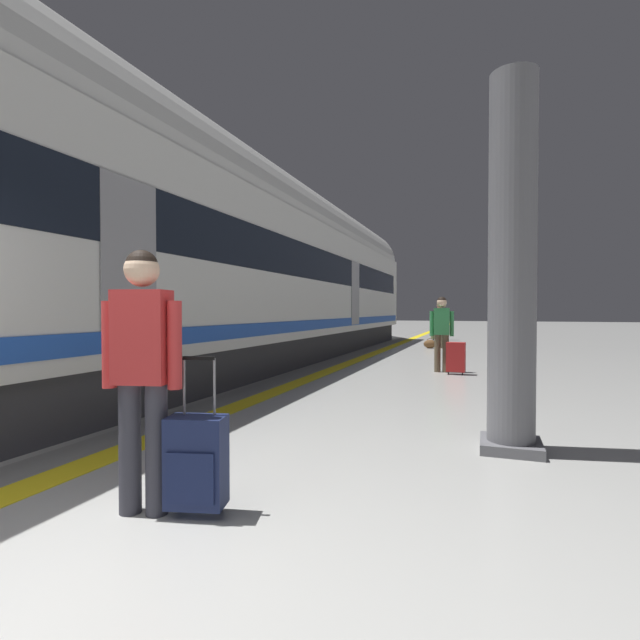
{
  "coord_description": "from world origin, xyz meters",
  "views": [
    {
      "loc": [
        2.46,
        -1.3,
        1.36
      ],
      "look_at": [
        -0.47,
        6.92,
        1.17
      ],
      "focal_mm": 26.19,
      "sensor_mm": 36.0,
      "label": 1
    }
  ],
  "objects_px": {
    "suitcase_near": "(456,357)",
    "passenger_far": "(444,318)",
    "high_speed_train": "(224,258)",
    "passenger_mid": "(440,321)",
    "suitcase_far": "(436,332)",
    "traveller_foreground": "(142,361)",
    "duffel_bag_mid": "(430,344)",
    "rolling_suitcase_foreground": "(196,461)",
    "platform_pillar": "(512,272)",
    "waste_bin": "(505,347)",
    "passenger_near": "(442,328)"
  },
  "relations": [
    {
      "from": "suitcase_near",
      "to": "passenger_far",
      "type": "bearing_deg",
      "value": 95.97
    },
    {
      "from": "high_speed_train",
      "to": "passenger_far",
      "type": "height_order",
      "value": "high_speed_train"
    },
    {
      "from": "passenger_mid",
      "to": "passenger_far",
      "type": "bearing_deg",
      "value": 93.07
    },
    {
      "from": "high_speed_train",
      "to": "suitcase_far",
      "type": "relative_size",
      "value": 28.6
    },
    {
      "from": "suitcase_far",
      "to": "suitcase_near",
      "type": "bearing_deg",
      "value": -82.32
    },
    {
      "from": "high_speed_train",
      "to": "passenger_mid",
      "type": "xyz_separation_m",
      "value": [
        3.85,
        8.13,
        -1.53
      ]
    },
    {
      "from": "traveller_foreground",
      "to": "duffel_bag_mid",
      "type": "bearing_deg",
      "value": 88.89
    },
    {
      "from": "rolling_suitcase_foreground",
      "to": "suitcase_near",
      "type": "distance_m",
      "value": 7.68
    },
    {
      "from": "platform_pillar",
      "to": "rolling_suitcase_foreground",
      "type": "bearing_deg",
      "value": -132.42
    },
    {
      "from": "suitcase_near",
      "to": "waste_bin",
      "type": "height_order",
      "value": "waste_bin"
    },
    {
      "from": "high_speed_train",
      "to": "suitcase_far",
      "type": "xyz_separation_m",
      "value": [
        3.28,
        12.68,
        -2.15
      ]
    },
    {
      "from": "traveller_foreground",
      "to": "waste_bin",
      "type": "distance_m",
      "value": 10.01
    },
    {
      "from": "passenger_far",
      "to": "rolling_suitcase_foreground",
      "type": "bearing_deg",
      "value": -89.97
    },
    {
      "from": "passenger_near",
      "to": "platform_pillar",
      "type": "xyz_separation_m",
      "value": [
        1.14,
        -5.67,
        0.77
      ]
    },
    {
      "from": "passenger_mid",
      "to": "duffel_bag_mid",
      "type": "relative_size",
      "value": 3.72
    },
    {
      "from": "traveller_foreground",
      "to": "duffel_bag_mid",
      "type": "relative_size",
      "value": 3.99
    },
    {
      "from": "suitcase_near",
      "to": "platform_pillar",
      "type": "xyz_separation_m",
      "value": [
        0.82,
        -5.37,
        1.36
      ]
    },
    {
      "from": "platform_pillar",
      "to": "high_speed_train",
      "type": "bearing_deg",
      "value": 143.94
    },
    {
      "from": "rolling_suitcase_foreground",
      "to": "duffel_bag_mid",
      "type": "distance_m",
      "value": 14.33
    },
    {
      "from": "suitcase_far",
      "to": "waste_bin",
      "type": "height_order",
      "value": "suitcase_far"
    },
    {
      "from": "passenger_near",
      "to": "suitcase_far",
      "type": "xyz_separation_m",
      "value": [
        -1.22,
        11.12,
        -0.61
      ]
    },
    {
      "from": "rolling_suitcase_foreground",
      "to": "waste_bin",
      "type": "height_order",
      "value": "rolling_suitcase_foreground"
    },
    {
      "from": "suitcase_far",
      "to": "passenger_mid",
      "type": "bearing_deg",
      "value": -82.77
    },
    {
      "from": "waste_bin",
      "to": "passenger_mid",
      "type": "bearing_deg",
      "value": 112.26
    },
    {
      "from": "passenger_near",
      "to": "platform_pillar",
      "type": "distance_m",
      "value": 5.84
    },
    {
      "from": "passenger_mid",
      "to": "platform_pillar",
      "type": "relative_size",
      "value": 0.45
    },
    {
      "from": "high_speed_train",
      "to": "passenger_near",
      "type": "bearing_deg",
      "value": 19.23
    },
    {
      "from": "traveller_foreground",
      "to": "duffel_bag_mid",
      "type": "height_order",
      "value": "traveller_foreground"
    },
    {
      "from": "duffel_bag_mid",
      "to": "passenger_far",
      "type": "xyz_separation_m",
      "value": [
        0.06,
        4.91,
        0.85
      ]
    },
    {
      "from": "platform_pillar",
      "to": "passenger_mid",
      "type": "bearing_deg",
      "value": 98.3
    },
    {
      "from": "platform_pillar",
      "to": "waste_bin",
      "type": "height_order",
      "value": "platform_pillar"
    },
    {
      "from": "passenger_far",
      "to": "waste_bin",
      "type": "relative_size",
      "value": 1.89
    },
    {
      "from": "suitcase_near",
      "to": "suitcase_far",
      "type": "relative_size",
      "value": 0.66
    },
    {
      "from": "duffel_bag_mid",
      "to": "suitcase_far",
      "type": "bearing_deg",
      "value": 93.19
    },
    {
      "from": "waste_bin",
      "to": "platform_pillar",
      "type": "bearing_deg",
      "value": -91.74
    },
    {
      "from": "waste_bin",
      "to": "duffel_bag_mid",
      "type": "bearing_deg",
      "value": 115.94
    },
    {
      "from": "traveller_foreground",
      "to": "suitcase_near",
      "type": "relative_size",
      "value": 2.58
    },
    {
      "from": "suitcase_far",
      "to": "platform_pillar",
      "type": "bearing_deg",
      "value": -81.99
    },
    {
      "from": "passenger_near",
      "to": "passenger_mid",
      "type": "distance_m",
      "value": 6.59
    },
    {
      "from": "suitcase_near",
      "to": "passenger_mid",
      "type": "height_order",
      "value": "passenger_mid"
    },
    {
      "from": "rolling_suitcase_foreground",
      "to": "passenger_near",
      "type": "height_order",
      "value": "passenger_near"
    },
    {
      "from": "rolling_suitcase_foreground",
      "to": "waste_bin",
      "type": "bearing_deg",
      "value": 76.73
    },
    {
      "from": "traveller_foreground",
      "to": "passenger_near",
      "type": "height_order",
      "value": "traveller_foreground"
    },
    {
      "from": "passenger_mid",
      "to": "platform_pillar",
      "type": "bearing_deg",
      "value": -81.7
    },
    {
      "from": "passenger_near",
      "to": "duffel_bag_mid",
      "type": "relative_size",
      "value": 3.75
    },
    {
      "from": "traveller_foreground",
      "to": "passenger_mid",
      "type": "relative_size",
      "value": 1.07
    },
    {
      "from": "suitcase_near",
      "to": "rolling_suitcase_foreground",
      "type": "bearing_deg",
      "value": -99.04
    },
    {
      "from": "duffel_bag_mid",
      "to": "passenger_mid",
      "type": "bearing_deg",
      "value": 21.92
    },
    {
      "from": "passenger_mid",
      "to": "suitcase_far",
      "type": "height_order",
      "value": "passenger_mid"
    },
    {
      "from": "platform_pillar",
      "to": "waste_bin",
      "type": "relative_size",
      "value": 3.96
    }
  ]
}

